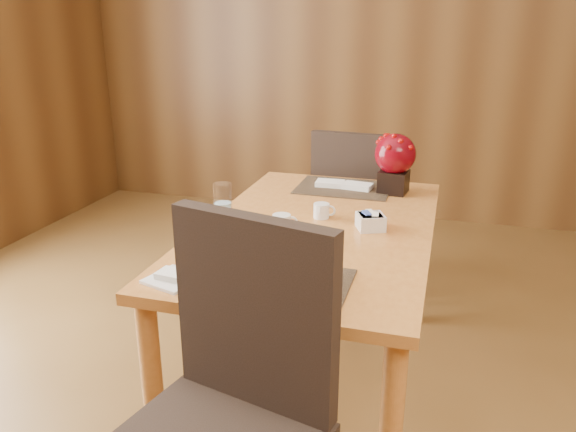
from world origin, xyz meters
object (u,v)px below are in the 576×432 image
(berry_decor, at_px, (395,160))
(near_chair, at_px, (228,403))
(far_chair, at_px, (353,202))
(creamer_jug, at_px, (321,211))
(dining_table, at_px, (317,248))
(sugar_caddy, at_px, (371,222))
(soup_setting, at_px, (264,268))
(water_glass, at_px, (223,204))
(coffee_cup, at_px, (282,225))
(bread_plate, at_px, (173,279))

(berry_decor, relative_size, near_chair, 0.27)
(far_chair, bearing_deg, creamer_jug, 95.14)
(dining_table, distance_m, far_chair, 0.99)
(dining_table, height_order, sugar_caddy, sugar_caddy)
(sugar_caddy, bearing_deg, berry_decor, 86.56)
(soup_setting, relative_size, water_glass, 1.73)
(dining_table, bearing_deg, creamer_jug, 94.63)
(dining_table, relative_size, water_glass, 8.78)
(berry_decor, xyz_separation_m, near_chair, (-0.25, -1.50, -0.31))
(coffee_cup, height_order, berry_decor, berry_decor)
(soup_setting, relative_size, creamer_jug, 3.48)
(sugar_caddy, distance_m, bread_plate, 0.83)
(soup_setting, xyz_separation_m, water_glass, (-0.33, 0.47, 0.03))
(dining_table, relative_size, near_chair, 1.40)
(dining_table, relative_size, coffee_cup, 11.30)
(bread_plate, bearing_deg, far_chair, 79.24)
(bread_plate, bearing_deg, near_chair, -46.83)
(dining_table, bearing_deg, sugar_caddy, 5.67)
(water_glass, height_order, berry_decor, berry_decor)
(water_glass, xyz_separation_m, berry_decor, (0.61, 0.64, 0.08))
(soup_setting, distance_m, sugar_caddy, 0.63)
(sugar_caddy, relative_size, berry_decor, 0.36)
(dining_table, bearing_deg, near_chair, -90.42)
(soup_setting, bearing_deg, coffee_cup, 92.08)
(sugar_caddy, height_order, berry_decor, berry_decor)
(sugar_caddy, xyz_separation_m, far_chair, (-0.23, 0.96, -0.24))
(creamer_jug, bearing_deg, bread_plate, -119.13)
(water_glass, bearing_deg, sugar_caddy, 10.83)
(soup_setting, distance_m, creamer_jug, 0.65)
(dining_table, xyz_separation_m, bread_plate, (-0.32, -0.62, 0.10))
(sugar_caddy, height_order, near_chair, near_chair)
(water_glass, xyz_separation_m, sugar_caddy, (0.58, 0.11, -0.06))
(dining_table, height_order, far_chair, far_chair)
(creamer_jug, xyz_separation_m, bread_plate, (-0.32, -0.71, -0.03))
(soup_setting, relative_size, sugar_caddy, 2.92)
(sugar_caddy, xyz_separation_m, near_chair, (-0.22, -0.98, -0.18))
(coffee_cup, relative_size, berry_decor, 0.47)
(soup_setting, relative_size, berry_decor, 1.04)
(dining_table, relative_size, sugar_caddy, 14.79)
(bread_plate, relative_size, near_chair, 0.14)
(dining_table, xyz_separation_m, sugar_caddy, (0.21, 0.02, 0.13))
(soup_setting, height_order, sugar_caddy, soup_setting)
(creamer_jug, distance_m, near_chair, 1.07)
(soup_setting, distance_m, water_glass, 0.57)
(soup_setting, height_order, bread_plate, soup_setting)
(soup_setting, height_order, water_glass, water_glass)
(coffee_cup, xyz_separation_m, berry_decor, (0.36, 0.67, 0.13))
(water_glass, relative_size, creamer_jug, 2.01)
(far_chair, bearing_deg, near_chair, 94.76)
(sugar_caddy, bearing_deg, near_chair, -102.45)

